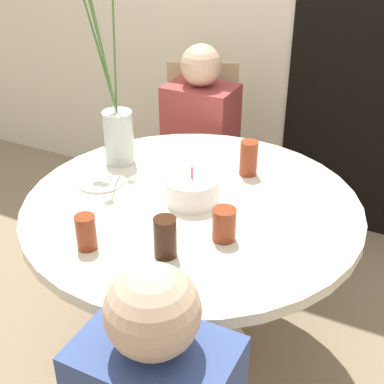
% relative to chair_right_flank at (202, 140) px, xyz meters
% --- Properties ---
extents(ground_plane, '(16.00, 16.00, 0.00)m').
position_rel_chair_right_flank_xyz_m(ground_plane, '(0.40, -0.92, -0.54)').
color(ground_plane, '#89755B').
extents(doorway_panel, '(0.90, 0.01, 2.05)m').
position_rel_chair_right_flank_xyz_m(doorway_panel, '(0.80, 0.37, 0.49)').
color(doorway_panel, black).
rests_on(doorway_panel, ground_plane).
extents(dining_table, '(1.22, 1.22, 0.75)m').
position_rel_chair_right_flank_xyz_m(dining_table, '(0.40, -0.92, 0.08)').
color(dining_table, beige).
rests_on(dining_table, ground_plane).
extents(chair_right_flank, '(0.53, 0.53, 0.94)m').
position_rel_chair_right_flank_xyz_m(chair_right_flank, '(0.00, 0.00, 0.00)').
color(chair_right_flank, beige).
rests_on(chair_right_flank, ground_plane).
extents(birthday_cake, '(0.19, 0.19, 0.14)m').
position_rel_chair_right_flank_xyz_m(birthday_cake, '(0.41, -0.92, 0.26)').
color(birthday_cake, white).
rests_on(birthday_cake, dining_table).
extents(flower_vase, '(0.22, 0.19, 0.75)m').
position_rel_chair_right_flank_xyz_m(flower_vase, '(-0.01, -0.76, 0.38)').
color(flower_vase, silver).
rests_on(flower_vase, dining_table).
extents(side_plate, '(0.18, 0.18, 0.01)m').
position_rel_chair_right_flank_xyz_m(side_plate, '(0.03, -0.95, 0.22)').
color(side_plate, silver).
rests_on(side_plate, dining_table).
extents(drink_glass_0, '(0.07, 0.07, 0.14)m').
position_rel_chair_right_flank_xyz_m(drink_glass_0, '(0.51, -0.63, 0.28)').
color(drink_glass_0, maroon).
rests_on(drink_glass_0, dining_table).
extents(drink_glass_1, '(0.08, 0.08, 0.11)m').
position_rel_chair_right_flank_xyz_m(drink_glass_1, '(0.60, -1.08, 0.27)').
color(drink_glass_1, maroon).
rests_on(drink_glass_1, dining_table).
extents(drink_glass_2, '(0.07, 0.07, 0.13)m').
position_rel_chair_right_flank_xyz_m(drink_glass_2, '(0.48, -1.24, 0.28)').
color(drink_glass_2, '#33190C').
rests_on(drink_glass_2, dining_table).
extents(drink_glass_3, '(0.06, 0.06, 0.11)m').
position_rel_chair_right_flank_xyz_m(drink_glass_3, '(0.24, -1.32, 0.27)').
color(drink_glass_3, maroon).
rests_on(drink_glass_3, dining_table).
extents(person_guest, '(0.34, 0.24, 1.10)m').
position_rel_chair_right_flank_xyz_m(person_guest, '(0.06, -0.15, -0.02)').
color(person_guest, '#383333').
rests_on(person_guest, ground_plane).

